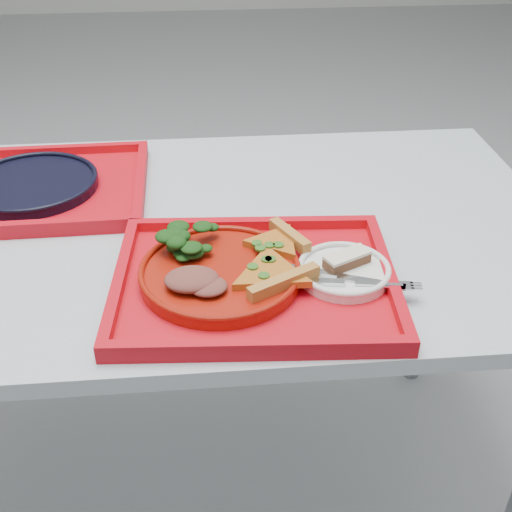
# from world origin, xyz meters

# --- Properties ---
(ground) EXTENTS (10.00, 10.00, 0.00)m
(ground) POSITION_xyz_m (0.00, 0.00, 0.00)
(ground) COLOR gray
(ground) RESTS_ON ground
(table) EXTENTS (1.60, 0.80, 0.75)m
(table) POSITION_xyz_m (0.00, 0.00, 0.68)
(table) COLOR #A1AAB5
(table) RESTS_ON ground
(tray_main) EXTENTS (0.47, 0.38, 0.01)m
(tray_main) POSITION_xyz_m (0.20, -0.21, 0.76)
(tray_main) COLOR red
(tray_main) RESTS_ON table
(tray_far) EXTENTS (0.46, 0.36, 0.01)m
(tray_far) POSITION_xyz_m (-0.22, 0.15, 0.76)
(tray_far) COLOR red
(tray_far) RESTS_ON table
(dinner_plate) EXTENTS (0.26, 0.26, 0.02)m
(dinner_plate) POSITION_xyz_m (0.15, -0.20, 0.77)
(dinner_plate) COLOR maroon
(dinner_plate) RESTS_ON tray_main
(side_plate) EXTENTS (0.15, 0.15, 0.01)m
(side_plate) POSITION_xyz_m (0.35, -0.21, 0.77)
(side_plate) COLOR white
(side_plate) RESTS_ON tray_main
(navy_plate) EXTENTS (0.26, 0.26, 0.02)m
(navy_plate) POSITION_xyz_m (-0.22, 0.15, 0.77)
(navy_plate) COLOR black
(navy_plate) RESTS_ON tray_far
(pizza_slice_a) EXTENTS (0.18, 0.19, 0.02)m
(pizza_slice_a) POSITION_xyz_m (0.23, -0.22, 0.79)
(pizza_slice_a) COLOR #C88C21
(pizza_slice_a) RESTS_ON dinner_plate
(pizza_slice_b) EXTENTS (0.15, 0.14, 0.02)m
(pizza_slice_b) POSITION_xyz_m (0.25, -0.14, 0.79)
(pizza_slice_b) COLOR #C88C21
(pizza_slice_b) RESTS_ON dinner_plate
(salad_heap) EXTENTS (0.10, 0.09, 0.05)m
(salad_heap) POSITION_xyz_m (0.11, -0.13, 0.80)
(salad_heap) COLOR black
(salad_heap) RESTS_ON dinner_plate
(meat_portion) EXTENTS (0.09, 0.07, 0.03)m
(meat_portion) POSITION_xyz_m (0.10, -0.24, 0.79)
(meat_portion) COLOR brown
(meat_portion) RESTS_ON dinner_plate
(dessert_bar) EXTENTS (0.08, 0.06, 0.02)m
(dessert_bar) POSITION_xyz_m (0.36, -0.20, 0.79)
(dessert_bar) COLOR #522F1B
(dessert_bar) RESTS_ON side_plate
(knife) EXTENTS (0.18, 0.08, 0.01)m
(knife) POSITION_xyz_m (0.35, -0.24, 0.78)
(knife) COLOR silver
(knife) RESTS_ON side_plate
(fork) EXTENTS (0.19, 0.05, 0.01)m
(fork) POSITION_xyz_m (0.36, -0.25, 0.78)
(fork) COLOR silver
(fork) RESTS_ON side_plate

